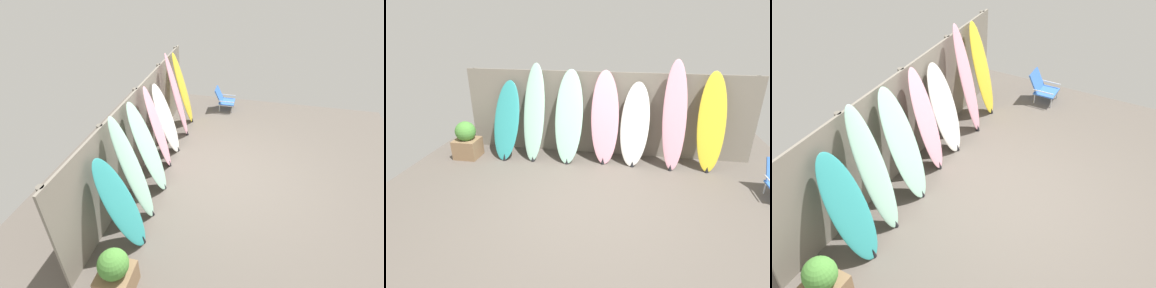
# 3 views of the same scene
# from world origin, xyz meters

# --- Properties ---
(ground) EXTENTS (7.68, 7.68, 0.00)m
(ground) POSITION_xyz_m (0.00, 0.00, 0.00)
(ground) COLOR #5B544C
(fence_back) EXTENTS (6.08, 0.11, 1.80)m
(fence_back) POSITION_xyz_m (-0.00, 2.01, 0.90)
(fence_back) COLOR gray
(fence_back) RESTS_ON ground
(surfboard_teal_0) EXTENTS (0.63, 0.74, 1.61)m
(surfboard_teal_0) POSITION_xyz_m (-2.05, 1.55, 0.79)
(surfboard_teal_0) COLOR teal
(surfboard_teal_0) RESTS_ON ground
(surfboard_seafoam_1) EXTENTS (0.49, 0.67, 1.98)m
(surfboard_seafoam_1) POSITION_xyz_m (-1.44, 1.58, 0.98)
(surfboard_seafoam_1) COLOR #9ED6BC
(surfboard_seafoam_1) RESTS_ON ground
(surfboard_seafoam_2) EXTENTS (0.59, 0.67, 1.87)m
(surfboard_seafoam_2) POSITION_xyz_m (-0.71, 1.58, 0.92)
(surfboard_seafoam_2) COLOR #9ED6BC
(surfboard_seafoam_2) RESTS_ON ground
(surfboard_pink_3) EXTENTS (0.62, 0.58, 1.87)m
(surfboard_pink_3) POSITION_xyz_m (0.03, 1.63, 0.92)
(surfboard_pink_3) COLOR pink
(surfboard_pink_3) RESTS_ON ground
(surfboard_white_4) EXTENTS (0.63, 0.66, 1.65)m
(surfboard_white_4) POSITION_xyz_m (0.63, 1.65, 0.82)
(surfboard_white_4) COLOR white
(surfboard_white_4) RESTS_ON ground
(surfboard_pink_5) EXTENTS (0.51, 0.61, 2.11)m
(surfboard_pink_5) POSITION_xyz_m (1.37, 1.59, 1.04)
(surfboard_pink_5) COLOR pink
(surfboard_pink_5) RESTS_ON ground
(surfboard_yellow_6) EXTENTS (0.53, 0.58, 1.90)m
(surfboard_yellow_6) POSITION_xyz_m (2.08, 1.63, 0.94)
(surfboard_yellow_6) COLOR yellow
(surfboard_yellow_6) RESTS_ON ground
(beach_chair) EXTENTS (0.50, 0.58, 0.63)m
(beach_chair) POSITION_xyz_m (3.08, 0.66, 0.32)
(beach_chair) COLOR silver
(beach_chair) RESTS_ON ground
(planter_box) EXTENTS (0.50, 0.47, 0.80)m
(planter_box) POSITION_xyz_m (-2.89, 1.31, 0.38)
(planter_box) COLOR #846647
(planter_box) RESTS_ON ground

